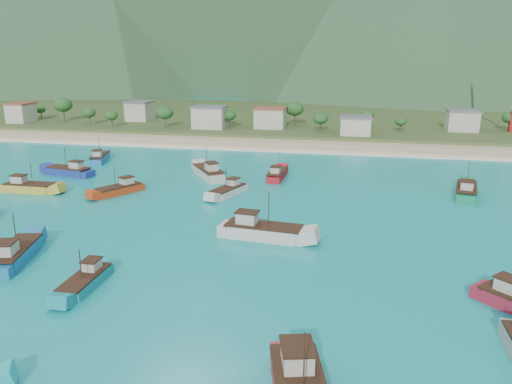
% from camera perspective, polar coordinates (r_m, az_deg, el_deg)
% --- Properties ---
extents(ground, '(600.00, 600.00, 0.00)m').
position_cam_1_polar(ground, '(71.43, -5.59, -6.03)').
color(ground, '#0C8E8D').
rests_on(ground, ground).
extents(beach, '(400.00, 18.00, 1.20)m').
position_cam_1_polar(beach, '(146.08, 3.52, 5.32)').
color(beach, beige).
rests_on(beach, ground).
extents(land, '(400.00, 110.00, 2.40)m').
position_cam_1_polar(land, '(205.96, 5.96, 8.32)').
color(land, '#385123').
rests_on(land, ground).
extents(surf_line, '(400.00, 2.50, 0.08)m').
position_cam_1_polar(surf_line, '(136.85, 2.95, 4.62)').
color(surf_line, white).
rests_on(surf_line, ground).
extents(village, '(216.14, 27.88, 7.62)m').
position_cam_1_polar(village, '(166.99, 10.34, 8.08)').
color(village, beige).
rests_on(village, ground).
extents(vegetation, '(273.40, 25.44, 8.74)m').
position_cam_1_polar(vegetation, '(170.58, 2.21, 8.59)').
color(vegetation, '#235623').
rests_on(vegetation, ground).
extents(boat_3, '(10.93, 3.39, 6.43)m').
position_cam_1_polar(boat_3, '(106.75, -24.49, 0.42)').
color(boat_3, gold).
rests_on(boat_3, ground).
extents(boat_4, '(5.67, 12.12, 6.90)m').
position_cam_1_polar(boat_4, '(102.27, 22.88, 0.02)').
color(boat_4, '#127E54').
rests_on(boat_4, ground).
extents(boat_5, '(7.52, 10.06, 5.87)m').
position_cam_1_polar(boat_5, '(99.59, -15.37, 0.21)').
color(boat_5, '#B53913').
rests_on(boat_5, ground).
extents(boat_6, '(2.78, 9.11, 5.37)m').
position_cam_1_polar(boat_6, '(62.16, -18.89, -9.72)').
color(boat_6, teal).
rests_on(boat_6, ground).
extents(boat_7, '(12.91, 5.01, 7.44)m').
position_cam_1_polar(boat_7, '(73.24, 0.71, -4.58)').
color(boat_7, beige).
rests_on(boat_7, ground).
extents(boat_8, '(6.09, 11.91, 6.75)m').
position_cam_1_polar(boat_8, '(72.68, -25.80, -6.51)').
color(boat_8, '#196EA7').
rests_on(boat_8, ground).
extents(boat_11, '(9.95, 12.10, 7.23)m').
position_cam_1_polar(boat_11, '(109.03, -5.46, 2.17)').
color(boat_11, '#BAB5AA').
rests_on(boat_11, ground).
extents(boat_15, '(11.54, 5.19, 6.58)m').
position_cam_1_polar(boat_15, '(117.75, -20.51, 2.19)').
color(boat_15, navy).
rests_on(boat_15, ground).
extents(boat_18, '(6.07, 11.05, 6.26)m').
position_cam_1_polar(boat_18, '(130.52, -17.45, 3.69)').
color(boat_18, '#256FB1').
rests_on(boat_18, ground).
extents(boat_22, '(3.29, 10.27, 6.02)m').
position_cam_1_polar(boat_22, '(107.79, 2.44, 1.95)').
color(boat_22, '#AB1821').
rests_on(boat_22, ground).
extents(boat_23, '(5.92, 10.11, 5.74)m').
position_cam_1_polar(boat_23, '(95.32, -3.16, 0.06)').
color(boat_23, beige).
rests_on(boat_23, ground).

